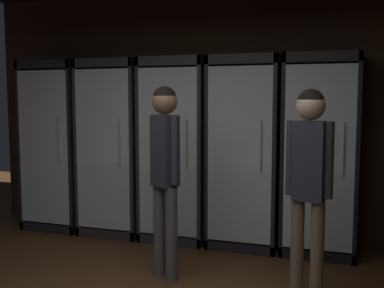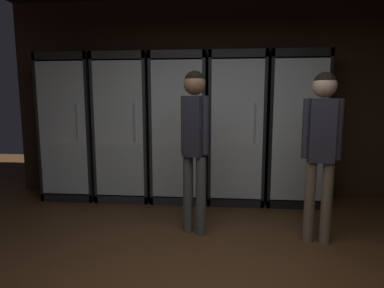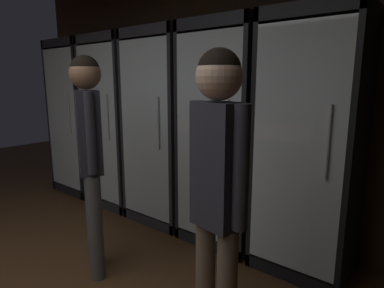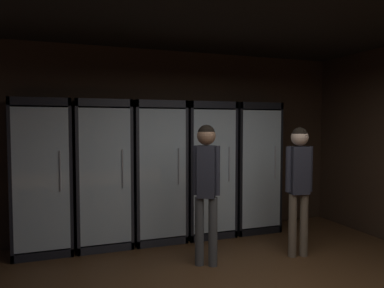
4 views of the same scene
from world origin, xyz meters
name	(u,v)px [view 2 (image 2 of 4)]	position (x,y,z in m)	size (l,w,h in m)	color
wall_back	(216,100)	(0.00, 3.03, 1.40)	(6.00, 0.06, 2.80)	#382619
cooler_far_left	(74,129)	(-2.03, 2.74, 0.99)	(0.73, 0.59, 2.01)	black
cooler_left	(126,130)	(-1.26, 2.74, 0.98)	(0.73, 0.59, 2.01)	#2B2B30
cooler_center	(180,129)	(-0.49, 2.74, 0.99)	(0.73, 0.59, 2.01)	#2B2B30
cooler_right	(236,130)	(0.28, 2.74, 0.99)	(0.73, 0.59, 2.01)	black
cooler_far_right	(293,131)	(1.05, 2.74, 0.99)	(0.73, 0.59, 2.01)	black
shopper_near	(195,134)	(-0.19, 1.59, 1.05)	(0.29, 0.24, 1.68)	#4C4C4C
shopper_far	(322,137)	(1.03, 1.48, 1.04)	(0.36, 0.22, 1.65)	#72604C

